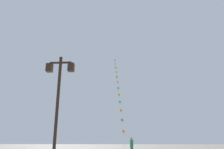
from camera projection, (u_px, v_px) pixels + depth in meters
twin_lantern_lamp_post at (59, 90)px, 9.86m from camera, size 1.33×0.28×5.29m
kite_train at (118, 89)px, 30.84m from camera, size 1.98×18.23×16.62m
kite_flyer at (132, 147)px, 18.18m from camera, size 0.28×0.62×1.71m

